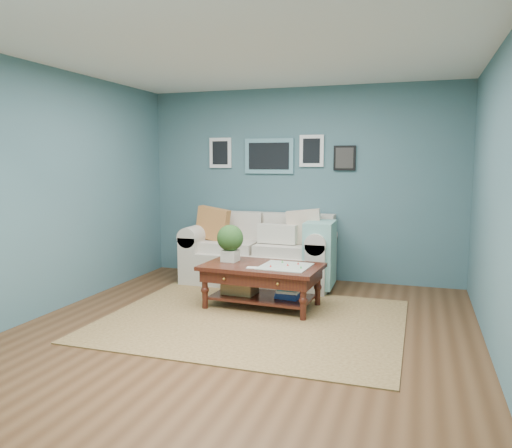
% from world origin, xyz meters
% --- Properties ---
extents(room_shell, '(5.00, 5.02, 2.70)m').
position_xyz_m(room_shell, '(-0.01, 0.06, 1.36)').
color(room_shell, brown).
rests_on(room_shell, ground).
extents(area_rug, '(3.09, 2.47, 0.01)m').
position_xyz_m(area_rug, '(-0.02, 0.41, 0.01)').
color(area_rug, brown).
rests_on(area_rug, ground).
extents(loveseat, '(2.07, 0.94, 1.06)m').
position_xyz_m(loveseat, '(-0.37, 2.03, 0.43)').
color(loveseat, beige).
rests_on(loveseat, ground).
extents(coffee_table, '(1.38, 0.86, 0.94)m').
position_xyz_m(coffee_table, '(-0.14, 0.91, 0.41)').
color(coffee_table, black).
rests_on(coffee_table, ground).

